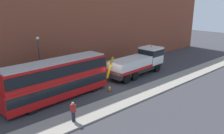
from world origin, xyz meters
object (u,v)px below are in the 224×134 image
recovery_tow_truck (139,62)px  street_lamp (39,57)px  double_decker_bus (57,78)px  traffic_cone_near_bus (110,88)px  pedestrian_onlooker (73,112)px

recovery_tow_truck → street_lamp: bearing=155.4°
recovery_tow_truck → double_decker_bus: 12.08m
double_decker_bus → traffic_cone_near_bus: double_decker_bus is taller
double_decker_bus → street_lamp: (0.23, 4.53, 1.24)m
double_decker_bus → pedestrian_onlooker: size_ratio=6.53×
pedestrian_onlooker → street_lamp: (1.56, 9.56, 2.49)m
recovery_tow_truck → traffic_cone_near_bus: recovery_tow_truck is taller
traffic_cone_near_bus → street_lamp: (-5.04, 6.35, 3.13)m
recovery_tow_truck → pedestrian_onlooker: bearing=-163.1°
double_decker_bus → traffic_cone_near_bus: size_ratio=15.50×
pedestrian_onlooker → traffic_cone_near_bus: pedestrian_onlooker is taller
pedestrian_onlooker → street_lamp: 10.00m
street_lamp → traffic_cone_near_bus: bearing=-51.6°
recovery_tow_truck → pedestrian_onlooker: 14.35m
pedestrian_onlooker → double_decker_bus: bearing=41.7°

